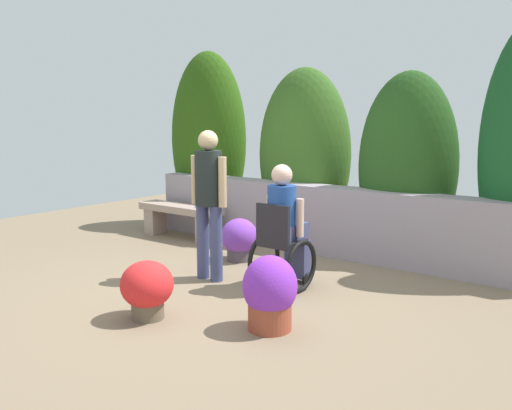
{
  "coord_description": "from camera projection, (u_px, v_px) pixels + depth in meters",
  "views": [
    {
      "loc": [
        3.58,
        -4.28,
        1.82
      ],
      "look_at": [
        0.02,
        0.45,
        0.85
      ],
      "focal_mm": 38.05,
      "sensor_mm": 36.0,
      "label": 1
    }
  ],
  "objects": [
    {
      "name": "hedge_backdrop",
      "position": [
        328.0,
        151.0,
        7.61
      ],
      "size": [
        6.2,
        1.09,
        2.93
      ],
      "color": "#2A5111",
      "rests_on": "ground"
    },
    {
      "name": "person_in_wheelchair",
      "position": [
        284.0,
        231.0,
        5.75
      ],
      "size": [
        0.53,
        0.66,
        1.33
      ],
      "rotation": [
        0.0,
        0.0,
        0.02
      ],
      "color": "black",
      "rests_on": "ground"
    },
    {
      "name": "stone_retaining_wall",
      "position": [
        322.0,
        220.0,
        7.25
      ],
      "size": [
        5.59,
        0.37,
        0.91
      ],
      "primitive_type": "cube",
      "color": "gray",
      "rests_on": "ground"
    },
    {
      "name": "stone_bench",
      "position": [
        180.0,
        216.0,
        8.18
      ],
      "size": [
        1.45,
        0.36,
        0.5
      ],
      "rotation": [
        0.0,
        0.0,
        -0.13
      ],
      "color": "gray",
      "rests_on": "ground"
    },
    {
      "name": "flower_pot_terracotta_by_wall",
      "position": [
        239.0,
        239.0,
        6.9
      ],
      "size": [
        0.47,
        0.47,
        0.54
      ],
      "color": "#4E444F",
      "rests_on": "ground"
    },
    {
      "name": "ground_plane",
      "position": [
        230.0,
        289.0,
        5.79
      ],
      "size": [
        11.7,
        11.7,
        0.0
      ],
      "primitive_type": "plane",
      "color": "#7D6A53"
    },
    {
      "name": "person_standing_companion",
      "position": [
        209.0,
        195.0,
        5.97
      ],
      "size": [
        0.49,
        0.3,
        1.67
      ],
      "rotation": [
        0.0,
        0.0,
        -0.09
      ],
      "color": "#3D4570",
      "rests_on": "ground"
    },
    {
      "name": "flower_pot_red_accent",
      "position": [
        270.0,
        293.0,
        4.63
      ],
      "size": [
        0.47,
        0.47,
        0.65
      ],
      "color": "#97422C",
      "rests_on": "ground"
    },
    {
      "name": "flower_pot_purple_near",
      "position": [
        147.0,
        288.0,
        4.9
      ],
      "size": [
        0.48,
        0.48,
        0.54
      ],
      "color": "brown",
      "rests_on": "ground"
    }
  ]
}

